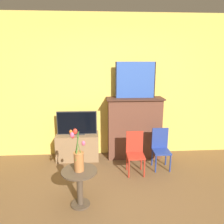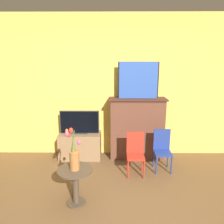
% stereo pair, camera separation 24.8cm
% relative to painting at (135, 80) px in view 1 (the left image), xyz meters
% --- Properties ---
extents(wall_back, '(8.00, 0.06, 2.70)m').
position_rel_painting_xyz_m(wall_back, '(-0.43, 0.20, -0.16)').
color(wall_back, '#EAC651').
rests_on(wall_back, ground).
extents(fireplace_mantel, '(1.07, 0.39, 1.17)m').
position_rel_painting_xyz_m(fireplace_mantel, '(-0.00, -0.01, -0.90)').
color(fireplace_mantel, brown).
rests_on(fireplace_mantel, ground).
extents(painting, '(0.74, 0.03, 0.66)m').
position_rel_painting_xyz_m(painting, '(0.00, 0.00, 0.00)').
color(painting, black).
rests_on(painting, fireplace_mantel).
extents(tv_stand, '(0.79, 0.40, 0.50)m').
position_rel_painting_xyz_m(tv_stand, '(-1.09, -0.05, -1.26)').
color(tv_stand, olive).
rests_on(tv_stand, ground).
extents(tv_monitor, '(0.74, 0.12, 0.44)m').
position_rel_painting_xyz_m(tv_monitor, '(-1.09, -0.04, -0.79)').
color(tv_monitor, '#2D2D2D').
rests_on(tv_monitor, tv_stand).
extents(chair_red, '(0.29, 0.29, 0.71)m').
position_rel_painting_xyz_m(chair_red, '(-0.09, -0.64, -1.12)').
color(chair_red, '#B22D1E').
rests_on(chair_red, ground).
extents(chair_blue, '(0.29, 0.29, 0.71)m').
position_rel_painting_xyz_m(chair_blue, '(0.39, -0.49, -1.12)').
color(chair_blue, navy).
rests_on(chair_blue, ground).
extents(side_table, '(0.46, 0.46, 0.50)m').
position_rel_painting_xyz_m(side_table, '(-0.95, -1.45, -1.18)').
color(side_table, '#4C3D2D').
rests_on(side_table, ground).
extents(vase_tulips, '(0.19, 0.19, 0.55)m').
position_rel_painting_xyz_m(vase_tulips, '(-0.95, -1.45, -0.82)').
color(vase_tulips, '#AD6B38').
rests_on(vase_tulips, side_table).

